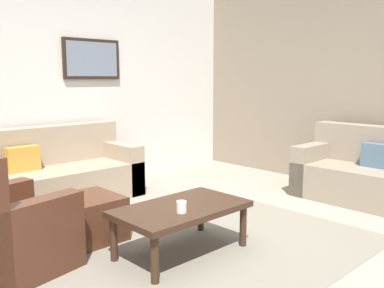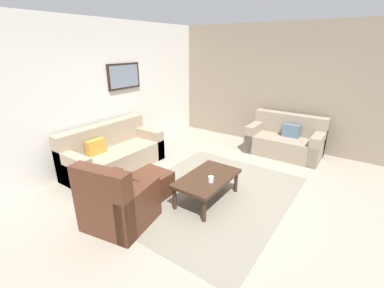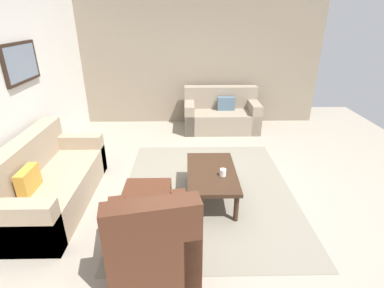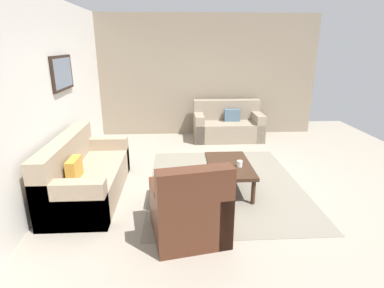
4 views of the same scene
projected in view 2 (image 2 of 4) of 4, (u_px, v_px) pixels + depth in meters
The scene contains 11 objects.
ground_plane at pixel (210, 194), 4.33m from camera, with size 8.00×8.00×0.00m, color gray.
rear_partition at pixel (101, 94), 5.24m from camera, with size 6.00×0.12×2.80m, color silver.
stone_feature_panel at pixel (278, 87), 6.14m from camera, with size 0.12×5.20×2.80m, color gray.
area_rug at pixel (210, 194), 4.33m from camera, with size 2.96×2.36×0.01m, color gray.
couch_main at pixel (112, 154), 5.17m from camera, with size 1.94×0.86×0.88m.
couch_loveseat at pixel (285, 141), 5.88m from camera, with size 0.82×1.56×0.88m.
armchair_leather at pixel (117, 206), 3.49m from camera, with size 0.94×0.94×0.95m.
ottoman at pixel (151, 185), 4.23m from camera, with size 0.56×0.56×0.40m, color #4C2819.
coffee_table at pixel (207, 180), 4.06m from camera, with size 1.10×0.64×0.41m.
cup at pixel (211, 179), 3.87m from camera, with size 0.08×0.08×0.09m, color white.
framed_artwork at pixel (124, 76), 5.52m from camera, with size 0.83×0.04×0.53m.
Camera 2 is at (-3.25, -1.92, 2.31)m, focal length 24.57 mm.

